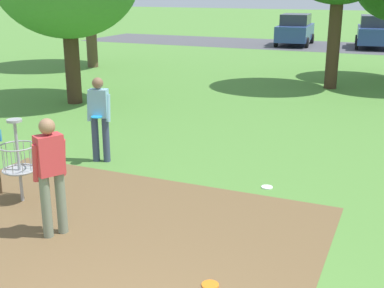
# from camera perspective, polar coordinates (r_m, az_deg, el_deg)

# --- Properties ---
(dirt_tee_pad) EXTENTS (6.35, 4.45, 0.01)m
(dirt_tee_pad) POSITION_cam_1_polar(r_m,az_deg,el_deg) (7.57, -10.59, -9.58)
(dirt_tee_pad) COLOR brown
(dirt_tee_pad) RESTS_ON ground
(disc_golf_basket) EXTENTS (0.98, 0.58, 1.39)m
(disc_golf_basket) POSITION_cam_1_polar(r_m,az_deg,el_deg) (8.68, -19.18, -1.37)
(disc_golf_basket) COLOR #9E9EA3
(disc_golf_basket) RESTS_ON ground
(player_throwing) EXTENTS (0.45, 0.49, 1.71)m
(player_throwing) POSITION_cam_1_polar(r_m,az_deg,el_deg) (7.24, -15.59, -2.91)
(player_throwing) COLOR slate
(player_throwing) RESTS_ON ground
(player_waiting_right) EXTENTS (0.50, 0.44, 1.71)m
(player_waiting_right) POSITION_cam_1_polar(r_m,az_deg,el_deg) (10.20, -10.37, 3.25)
(player_waiting_right) COLOR #384260
(player_waiting_right) RESTS_ON ground
(frisbee_near_basket) EXTENTS (0.21, 0.21, 0.02)m
(frisbee_near_basket) POSITION_cam_1_polar(r_m,az_deg,el_deg) (6.23, 2.06, -15.55)
(frisbee_near_basket) COLOR orange
(frisbee_near_basket) RESTS_ON ground
(frisbee_mid_grass) EXTENTS (0.20, 0.20, 0.02)m
(frisbee_mid_grass) POSITION_cam_1_polar(r_m,az_deg,el_deg) (9.06, 8.42, -4.82)
(frisbee_mid_grass) COLOR white
(frisbee_mid_grass) RESTS_ON ground
(parking_lot_strip) EXTENTS (36.00, 6.00, 0.01)m
(parking_lot_strip) POSITION_cam_1_polar(r_m,az_deg,el_deg) (31.49, 19.47, 10.10)
(parking_lot_strip) COLOR #4C4C51
(parking_lot_strip) RESTS_ON ground
(parked_car_leftmost) EXTENTS (2.20, 4.32, 1.84)m
(parked_car_leftmost) POSITION_cam_1_polar(r_m,az_deg,el_deg) (32.03, 11.52, 12.48)
(parked_car_leftmost) COLOR #2D4784
(parked_car_leftmost) RESTS_ON ground
(parked_car_center_left) EXTENTS (2.33, 4.37, 1.84)m
(parked_car_center_left) POSITION_cam_1_polar(r_m,az_deg,el_deg) (31.79, 19.78, 11.80)
(parked_car_center_left) COLOR #2D4784
(parked_car_center_left) RESTS_ON ground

